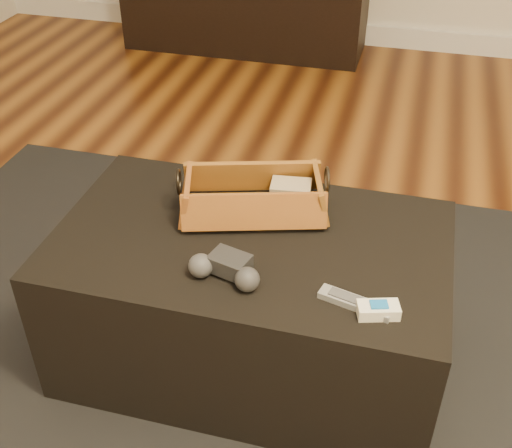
% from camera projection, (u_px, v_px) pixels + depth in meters
% --- Properties ---
extents(floor, '(5.00, 5.50, 0.01)m').
position_uv_depth(floor, '(286.00, 395.00, 1.76)').
color(floor, brown).
rests_on(floor, ground).
extents(baseboard, '(5.00, 0.04, 0.12)m').
position_uv_depth(baseboard, '(386.00, 36.00, 3.86)').
color(baseboard, white).
rests_on(baseboard, floor).
extents(media_cabinet, '(1.39, 0.45, 0.55)m').
position_uv_depth(media_cabinet, '(246.00, 1.00, 3.73)').
color(media_cabinet, black).
rests_on(media_cabinet, floor).
extents(area_rug, '(2.60, 2.00, 0.01)m').
position_uv_depth(area_rug, '(247.00, 366.00, 1.83)').
color(area_rug, black).
rests_on(area_rug, floor).
extents(ottoman, '(1.00, 0.60, 0.42)m').
position_uv_depth(ottoman, '(251.00, 299.00, 1.74)').
color(ottoman, black).
rests_on(ottoman, area_rug).
extents(tv_remote, '(0.20, 0.12, 0.02)m').
position_uv_depth(tv_remote, '(246.00, 208.00, 1.68)').
color(tv_remote, black).
rests_on(tv_remote, wicker_basket).
extents(cloth_bundle, '(0.11, 0.08, 0.06)m').
position_uv_depth(cloth_bundle, '(291.00, 193.00, 1.71)').
color(cloth_bundle, tan).
rests_on(cloth_bundle, wicker_basket).
extents(wicker_basket, '(0.42, 0.30, 0.14)m').
position_uv_depth(wicker_basket, '(253.00, 198.00, 1.68)').
color(wicker_basket, olive).
rests_on(wicker_basket, ottoman).
extents(game_controller, '(0.18, 0.12, 0.06)m').
position_uv_depth(game_controller, '(226.00, 269.00, 1.48)').
color(game_controller, black).
rests_on(game_controller, ottoman).
extents(silver_remote, '(0.17, 0.08, 0.02)m').
position_uv_depth(silver_remote, '(355.00, 303.00, 1.41)').
color(silver_remote, gray).
rests_on(silver_remote, ottoman).
extents(cream_gadget, '(0.10, 0.07, 0.03)m').
position_uv_depth(cream_gadget, '(378.00, 310.00, 1.39)').
color(cream_gadget, white).
rests_on(cream_gadget, ottoman).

